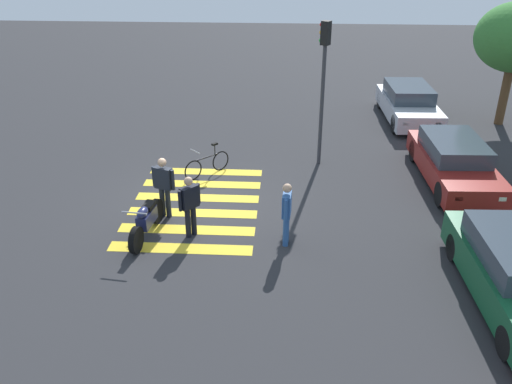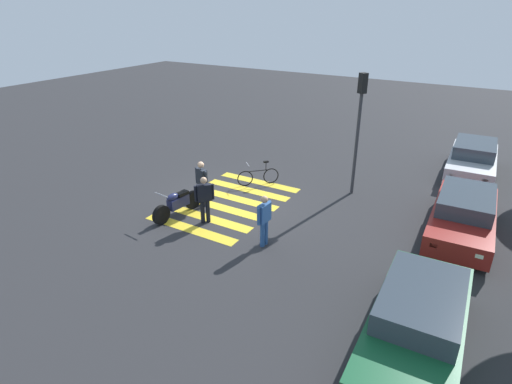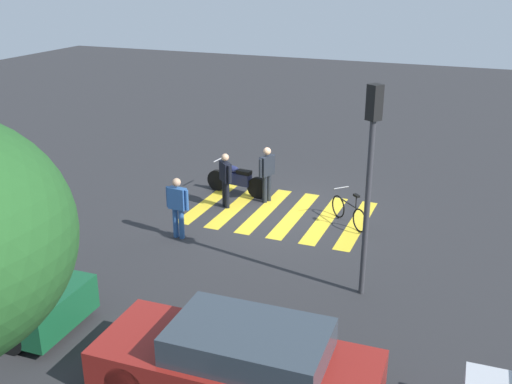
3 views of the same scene
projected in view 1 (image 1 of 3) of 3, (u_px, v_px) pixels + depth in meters
name	position (u px, v px, depth m)	size (l,w,h in m)	color
ground_plane	(195.00, 205.00, 15.20)	(60.00, 60.00, 0.00)	#2B2B2D
police_motorcycle	(146.00, 220.00, 13.50)	(2.11, 0.62, 1.05)	black
leaning_bicycle	(207.00, 164.00, 16.84)	(1.27, 1.23, 0.98)	black
officer_on_foot	(190.00, 203.00, 13.33)	(0.51, 0.47, 1.63)	black
officer_by_motorcycle	(164.00, 184.00, 14.21)	(0.36, 0.64, 1.69)	#1E232D
pedestrian_bystander	(287.00, 211.00, 12.98)	(0.66, 0.24, 1.64)	#2D5999
crosswalk_stripes	(195.00, 205.00, 15.20)	(4.95, 3.54, 0.01)	yellow
car_silver_sedan	(408.00, 104.00, 21.42)	(4.49, 1.93, 1.36)	black
car_maroon_wagon	(454.00, 162.00, 16.32)	(4.69, 1.93, 1.31)	black
traffic_light_pole	(323.00, 72.00, 16.48)	(0.33, 0.35, 4.53)	#38383D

